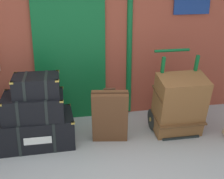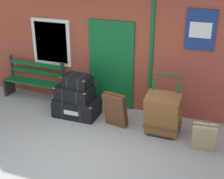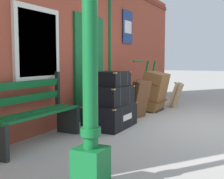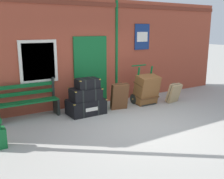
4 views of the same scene
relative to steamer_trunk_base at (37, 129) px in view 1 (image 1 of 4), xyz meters
The scene contains 7 objects.
brick_facade 1.83m from the steamer_trunk_base, 51.12° to the left, with size 10.40×0.35×3.20m.
steamer_trunk_base is the anchor object (origin of this frame).
steamer_trunk_middle 0.37m from the steamer_trunk_base, 118.94° to the right, with size 0.83×0.59×0.33m.
steamer_trunk_top 0.66m from the steamer_trunk_base, 26.77° to the right, with size 0.63×0.48×0.27m.
porters_trolley 2.03m from the steamer_trunk_base, ahead, with size 0.71×0.60×1.20m.
large_brown_trunk 2.05m from the steamer_trunk_base, ahead, with size 0.70×0.60×0.95m.
suitcase_cream 1.04m from the steamer_trunk_base, ahead, with size 0.54×0.40×0.81m.
Camera 1 is at (-0.51, -2.52, 2.34)m, focal length 52.35 mm.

